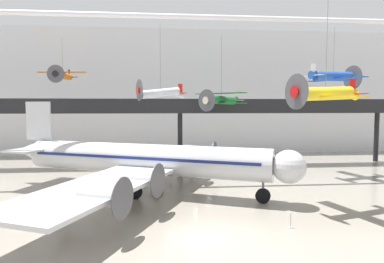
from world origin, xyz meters
The scene contains 11 objects.
ground_plane centered at (0.00, 0.00, 0.00)m, with size 260.00×260.00×0.00m, color gray.
hangar_back_wall centered at (0.00, 40.11, 10.98)m, with size 140.00×3.00×21.96m.
mezzanine_walkway centered at (0.00, 26.71, 7.87)m, with size 110.00×3.20×9.52m.
ceiling_truss_beam centered at (0.00, 16.94, 18.40)m, with size 120.00×0.60×0.60m.
airliner_silver_main centered at (-4.61, 11.73, 3.27)m, with size 28.92×34.06×8.99m.
suspended_plane_green_biplane centered at (5.26, 23.49, 9.37)m, with size 6.65×6.90×10.14m.
suspended_plane_orange_highwing centered at (-16.61, 28.87, 12.90)m, with size 6.82×5.57×6.43m.
suspended_plane_blue_trainer centered at (18.21, 18.55, 12.11)m, with size 7.14×8.49×7.52m.
suspended_plane_yellow_lowwing centered at (10.54, 5.14, 9.49)m, with size 6.67×7.93×9.73m.
suspended_plane_silver_racer centered at (-2.83, 18.61, 10.02)m, with size 5.94×6.91×8.90m.
stanchion_barrier centered at (6.12, 0.90, 0.33)m, with size 0.36×0.36×1.08m.
Camera 1 is at (-2.97, -21.71, 8.49)m, focal length 32.00 mm.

